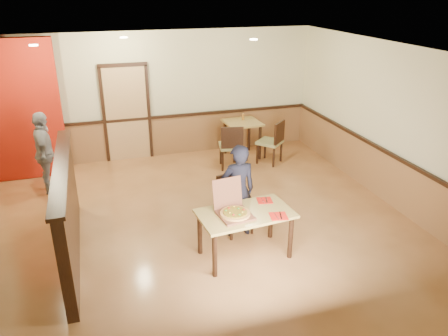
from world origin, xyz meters
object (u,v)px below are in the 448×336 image
at_px(side_chair_left, 231,145).
at_px(condiment, 243,117).
at_px(diner_chair, 233,201).
at_px(side_chair_right, 273,140).
at_px(diner, 238,191).
at_px(main_table, 245,219).
at_px(side_table, 242,129).
at_px(passerby, 45,153).
at_px(pizza_box, 234,211).

xyz_separation_m(side_chair_left, condiment, (0.53, 0.76, 0.36)).
xyz_separation_m(diner_chair, side_chair_left, (0.75, 2.44, 0.02)).
bearing_deg(side_chair_right, side_chair_left, -41.22).
bearing_deg(side_chair_left, diner, 85.01).
relative_size(diner_chair, diner, 0.62).
bearing_deg(side_chair_left, main_table, 86.29).
bearing_deg(diner_chair, side_table, 55.57).
height_order(side_table, passerby, passerby).
bearing_deg(main_table, diner, 75.74).
xyz_separation_m(main_table, pizza_box, (-0.18, -0.02, 0.17)).
xyz_separation_m(side_table, pizza_box, (-1.47, -3.83, 0.13)).
bearing_deg(side_chair_right, condiment, -102.02).
height_order(side_chair_left, condiment, side_chair_left).
relative_size(side_chair_right, side_table, 1.18).
relative_size(side_chair_left, side_table, 1.19).
bearing_deg(diner, diner_chair, -82.34).
distance_m(side_chair_left, diner, 2.69).
bearing_deg(side_chair_right, diner, 14.65).
xyz_separation_m(main_table, diner_chair, (0.07, 0.75, -0.09)).
bearing_deg(diner_chair, diner, -93.92).
height_order(side_table, pizza_box, pizza_box).
relative_size(main_table, passerby, 0.89).
xyz_separation_m(side_chair_right, passerby, (-4.64, -0.08, 0.26)).
relative_size(side_chair_left, condiment, 6.90).
bearing_deg(side_chair_right, passerby, -41.30).
distance_m(side_table, passerby, 4.20).
relative_size(diner, pizza_box, 2.64).
bearing_deg(condiment, passerby, -168.90).
bearing_deg(side_chair_right, diner_chair, 12.74).
xyz_separation_m(main_table, side_chair_left, (0.82, 3.19, -0.07)).
bearing_deg(side_table, pizza_box, -111.00).
xyz_separation_m(side_chair_right, diner, (-1.69, -2.60, 0.23)).
distance_m(side_table, condiment, 0.30).
bearing_deg(passerby, diner, -133.89).
distance_m(diner_chair, diner, 0.28).
bearing_deg(diner_chair, pizza_box, -120.86).
bearing_deg(diner, side_chair_left, -106.92).
distance_m(main_table, diner_chair, 0.76).
relative_size(diner_chair, passerby, 0.60).
bearing_deg(pizza_box, side_table, 61.72).
relative_size(passerby, pizza_box, 2.75).
bearing_deg(side_table, passerby, -170.62).
height_order(side_chair_left, pizza_box, pizza_box).
bearing_deg(pizza_box, diner, 58.85).
distance_m(side_chair_left, pizza_box, 3.37).
bearing_deg(side_chair_left, passerby, 11.78).
height_order(diner, passerby, passerby).
height_order(passerby, pizza_box, passerby).
bearing_deg(side_chair_left, condiment, -113.90).
bearing_deg(side_chair_left, pizza_box, 83.38).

